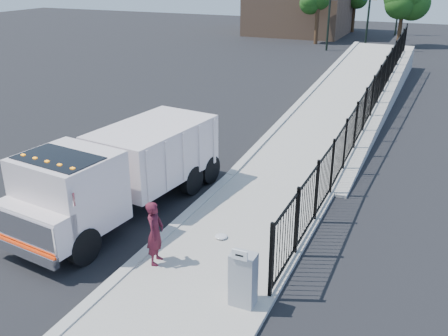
% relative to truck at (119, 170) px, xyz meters
% --- Properties ---
extents(ground, '(120.00, 120.00, 0.00)m').
position_rel_truck_xyz_m(ground, '(1.96, -0.19, -1.44)').
color(ground, black).
rests_on(ground, ground).
extents(sidewalk, '(3.55, 12.00, 0.12)m').
position_rel_truck_xyz_m(sidewalk, '(3.88, -2.19, -1.38)').
color(sidewalk, '#9E998E').
rests_on(sidewalk, ground).
extents(curb, '(0.30, 12.00, 0.16)m').
position_rel_truck_xyz_m(curb, '(1.96, -2.19, -1.36)').
color(curb, '#ADAAA3').
rests_on(curb, ground).
extents(ramp, '(3.95, 24.06, 3.19)m').
position_rel_truck_xyz_m(ramp, '(4.08, 15.81, -1.44)').
color(ramp, '#9E998E').
rests_on(ramp, ground).
extents(iron_fence, '(0.10, 28.00, 1.80)m').
position_rel_truck_xyz_m(iron_fence, '(5.51, 11.81, -0.54)').
color(iron_fence, black).
rests_on(iron_fence, ground).
extents(truck, '(3.23, 7.68, 2.55)m').
position_rel_truck_xyz_m(truck, '(0.00, 0.00, 0.00)').
color(truck, black).
rests_on(truck, ground).
extents(worker, '(0.51, 0.67, 1.66)m').
position_rel_truck_xyz_m(worker, '(2.47, -2.05, -0.49)').
color(worker, '#4D1422').
rests_on(worker, sidewalk).
extents(utility_cabinet, '(0.55, 0.40, 1.25)m').
position_rel_truck_xyz_m(utility_cabinet, '(5.06, -2.70, -0.69)').
color(utility_cabinet, gray).
rests_on(utility_cabinet, sidewalk).
extents(arrow_sign, '(0.35, 0.04, 0.22)m').
position_rel_truck_xyz_m(arrow_sign, '(5.06, -2.92, 0.04)').
color(arrow_sign, white).
rests_on(arrow_sign, utility_cabinet).
extents(debris, '(0.35, 0.35, 0.09)m').
position_rel_truck_xyz_m(debris, '(3.46, -0.31, -1.27)').
color(debris, silver).
rests_on(debris, sidewalk).
extents(tree_0, '(2.28, 2.28, 5.14)m').
position_rel_truck_xyz_m(tree_0, '(-3.40, 36.75, 2.48)').
color(tree_0, '#382314').
rests_on(tree_0, ground).
extents(tree_1, '(2.86, 2.86, 5.43)m').
position_rel_truck_xyz_m(tree_1, '(3.94, 38.40, 2.52)').
color(tree_1, '#382314').
rests_on(tree_1, ground).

